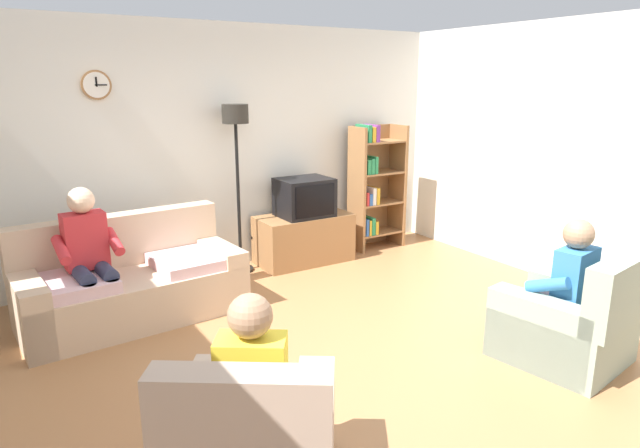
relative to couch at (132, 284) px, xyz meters
The scene contains 13 objects.
ground_plane 2.15m from the couch, 52.70° to the right, with size 12.00×12.00×0.00m, color #9E6B42.
back_wall_assembly 1.92m from the couch, 36.97° to the left, with size 6.20×0.17×2.70m.
right_wall 4.60m from the couch, 22.18° to the right, with size 0.12×5.80×2.70m, color silver.
couch is the anchor object (origin of this frame).
tv_stand 2.19m from the couch, 14.82° to the left, with size 1.10×0.56×0.57m.
tv 2.23m from the couch, 14.20° to the left, with size 0.60×0.49×0.44m.
bookshelf 3.27m from the couch, 11.28° to the left, with size 0.68×0.36×1.58m.
floor_lamp 1.88m from the couch, 26.06° to the left, with size 0.28×0.28×1.85m.
armchair_near_window 2.63m from the couch, 90.40° to the right, with size 1.15×1.18×0.90m.
armchair_near_bookshelf 3.68m from the couch, 44.26° to the right, with size 0.93×1.00×0.90m.
person_on_couch 0.52m from the couch, 162.03° to the right, with size 0.54×0.56×1.24m.
person_in_left_armchair 2.57m from the couch, 89.30° to the right, with size 0.61×0.64×1.12m.
person_in_right_armchair 3.62m from the couch, 43.42° to the right, with size 0.56×0.58×1.12m.
Camera 1 is at (-2.30, -3.17, 2.10)m, focal length 31.01 mm.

